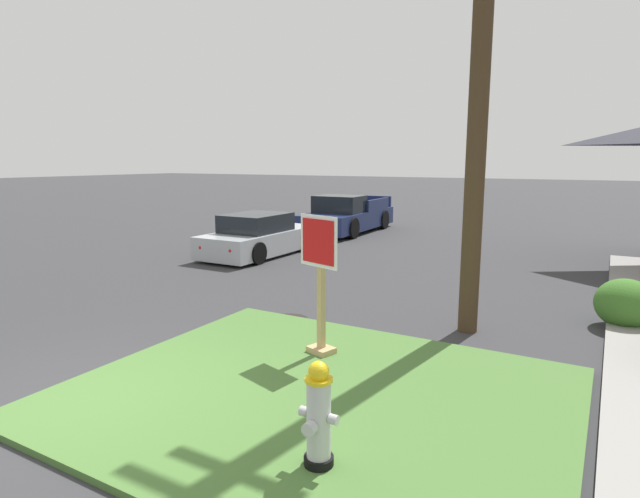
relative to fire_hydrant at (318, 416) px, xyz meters
The scene contains 9 objects.
ground_plane 3.13m from the fire_hydrant, behind, with size 160.00×160.00×0.00m, color #333335.
grass_corner_patch 1.58m from the fire_hydrant, 121.18° to the left, with size 5.75×4.85×0.08m, color #477033.
fire_hydrant is the anchor object (origin of this frame).
stop_sign 2.80m from the fire_hydrant, 119.26° to the left, with size 0.69×0.37×1.98m.
manhole_cover 4.61m from the fire_hydrant, 126.45° to the left, with size 0.70×0.70×0.02m, color black.
parked_sedan_silver 11.12m from the fire_hydrant, 128.94° to the left, with size 1.86×4.18×1.25m.
pickup_truck_navy 15.94m from the fire_hydrant, 115.88° to the left, with size 2.23×5.23×1.48m.
utility_pole 6.40m from the fire_hydrant, 87.64° to the left, with size 1.73×0.31×9.51m.
shrub_by_curb 6.60m from the fire_hydrant, 68.17° to the left, with size 0.97×0.97×0.85m, color #3C6F26.
Camera 1 is at (5.20, -3.45, 2.81)m, focal length 28.92 mm.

